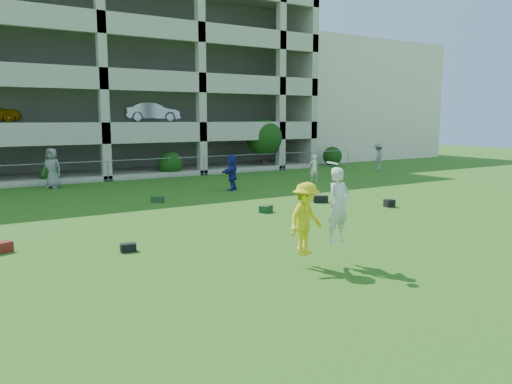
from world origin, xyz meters
TOP-DOWN VIEW (x-y plane):
  - ground at (0.00, 0.00)m, footprint 100.00×100.00m
  - stucco_building at (23.00, 28.00)m, footprint 16.00×14.00m
  - bystander_c at (-3.17, 17.69)m, footprint 1.17×1.15m
  - bystander_d at (4.23, 12.25)m, footprint 1.58×1.46m
  - bystander_e at (9.74, 12.73)m, footprint 0.58×0.41m
  - bystander_f at (16.98, 14.90)m, footprint 1.41×1.18m
  - bag_red_a at (-6.67, 5.29)m, footprint 0.62×0.47m
  - bag_black_b at (-3.79, 3.62)m, footprint 0.43×0.30m
  - bag_green_c at (2.41, 6.40)m, footprint 0.61×0.55m
  - crate_d at (7.25, 4.74)m, footprint 0.43×0.43m
  - bag_black_e at (5.56, 7.01)m, footprint 0.67×0.57m
  - bag_green_g at (-0.25, 10.72)m, footprint 0.57×0.56m
  - frisbee_contest at (-0.35, 0.00)m, footprint 1.79×0.95m
  - parking_garage at (-0.00, 27.70)m, footprint 30.00×14.00m
  - fence at (0.00, 19.00)m, footprint 36.06×0.06m
  - shrub_row at (4.59, 19.70)m, footprint 34.38×2.52m

SIDE VIEW (x-z plane):
  - ground at x=0.00m, z-range 0.00..0.00m
  - bag_black_b at x=-3.79m, z-range 0.00..0.22m
  - bag_green_g at x=-0.25m, z-range 0.00..0.25m
  - bag_green_c at x=2.41m, z-range 0.00..0.26m
  - bag_red_a at x=-6.67m, z-range 0.00..0.28m
  - crate_d at x=7.25m, z-range 0.00..0.30m
  - bag_black_e at x=5.56m, z-range 0.00..0.30m
  - fence at x=0.00m, z-range 0.01..1.21m
  - bystander_e at x=9.74m, z-range 0.00..1.50m
  - bystander_d at x=4.23m, z-range 0.00..1.76m
  - bystander_f at x=16.98m, z-range 0.00..1.90m
  - bystander_c at x=-3.17m, z-range 0.00..2.03m
  - frisbee_contest at x=-0.35m, z-range 0.13..2.36m
  - shrub_row at x=4.59m, z-range -0.24..3.26m
  - stucco_building at x=23.00m, z-range 0.00..10.00m
  - parking_garage at x=0.00m, z-range 0.01..12.01m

